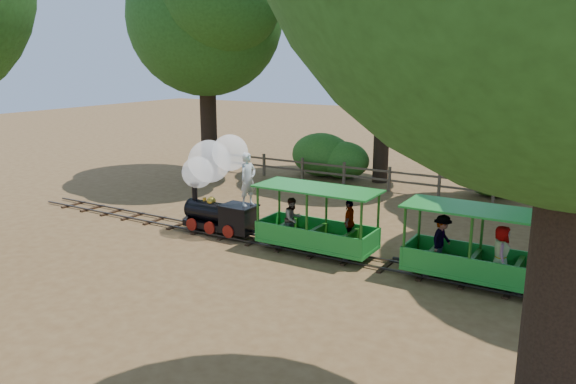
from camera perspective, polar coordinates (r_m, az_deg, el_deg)
The scene contains 11 objects.
ground at distance 15.44m, azimuth 2.92°, elevation -6.26°, with size 90.00×90.00×0.00m, color olive.
track at distance 15.42m, azimuth 2.93°, elevation -6.02°, with size 22.00×1.00×0.10m.
locomotive at distance 16.88m, azimuth -7.36°, elevation 1.52°, with size 2.71×1.28×3.12m.
carriage_front at distance 15.19m, azimuth 2.99°, elevation -3.54°, with size 3.37×1.37×1.75m.
carriage_rear at distance 13.83m, azimuth 18.10°, elevation -5.85°, with size 3.37×1.37×1.75m.
oak_nw at distance 24.45m, azimuth -8.37°, elevation 17.84°, with size 7.96×7.01×10.00m.
oak_nc at distance 24.20m, azimuth 9.99°, elevation 18.29°, with size 7.79×6.85×10.13m.
fence at distance 22.41m, azimuth 12.66°, elevation 1.20°, with size 18.10×0.10×1.00m.
shrub_west at distance 24.89m, azimuth 5.60°, elevation 3.25°, with size 2.40×1.84×1.66m, color #2D6B1E.
shrub_mid_w at distance 25.33m, azimuth 3.44°, elevation 3.81°, with size 2.82×2.17×1.95m, color #2D6B1E.
shrub_mid_e at distance 22.94m, azimuth 20.15°, elevation 1.59°, with size 2.37×1.82×1.64m, color #2D6B1E.
Camera 1 is at (6.82, -12.84, 5.19)m, focal length 35.00 mm.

